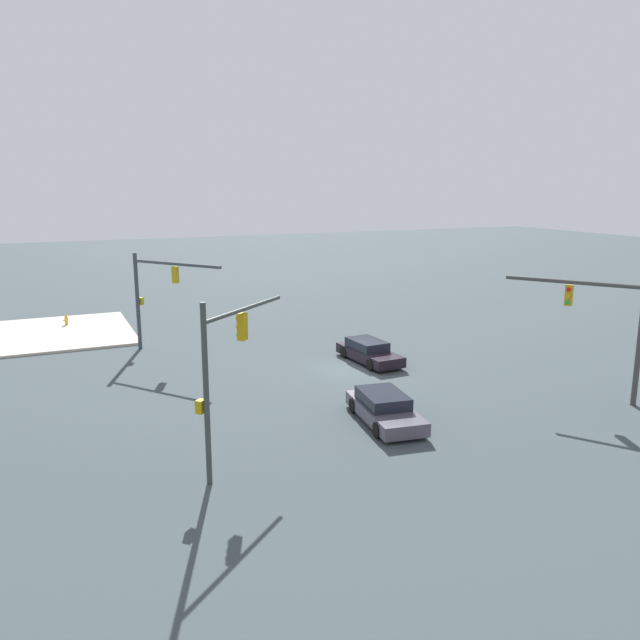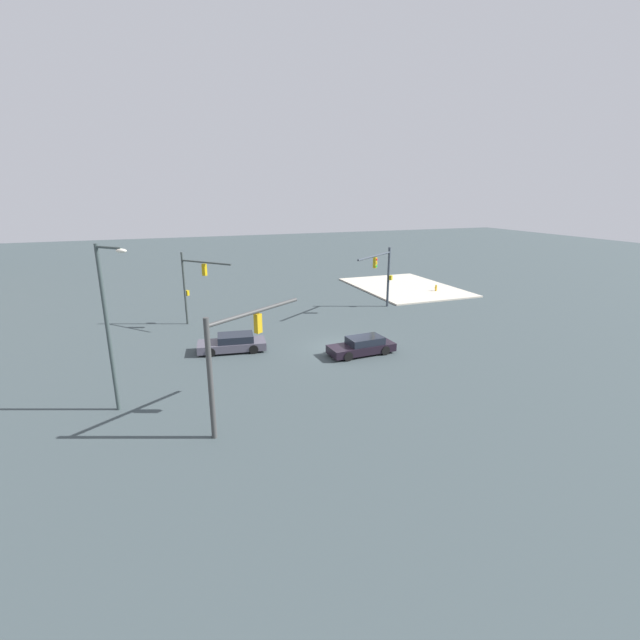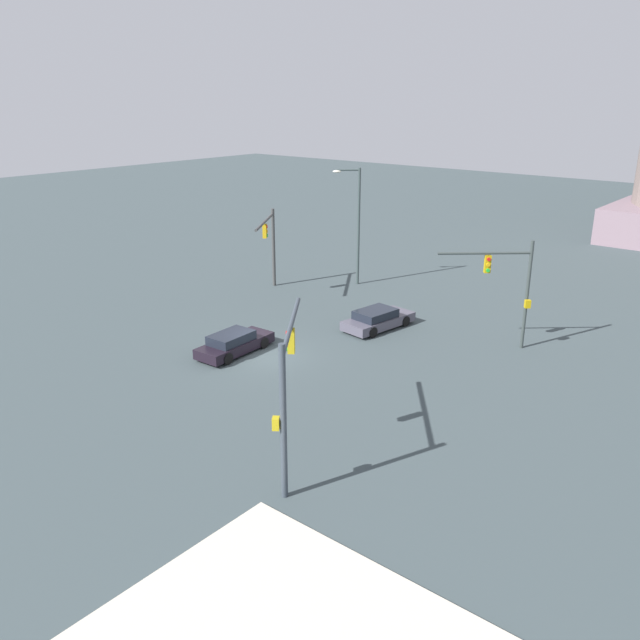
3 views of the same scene
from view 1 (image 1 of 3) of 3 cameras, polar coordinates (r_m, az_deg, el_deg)
name	(u,v)px [view 1 (image 1 of 3)]	position (r m, az deg, el deg)	size (l,w,h in m)	color
ground_plane	(352,368)	(34.11, 2.92, -4.35)	(178.29, 178.29, 0.00)	#394548
sidewalk_corner	(13,337)	(45.21, -25.94, -1.36)	(14.57, 10.50, 0.15)	beige
traffic_signal_near_corner	(154,287)	(37.77, -14.72, 2.92)	(3.92, 5.46, 5.77)	#353E48
traffic_signal_opposite_side	(223,361)	(21.27, -8.77, -3.68)	(4.15, 3.49, 6.09)	#333C3B
traffic_signal_cross_street	(608,317)	(30.98, 24.51, 0.28)	(3.49, 5.19, 5.69)	#3C3D3D
sedan_car_approaching	(385,408)	(26.56, 5.84, -7.95)	(2.53, 4.90, 1.21)	#4B4856
sedan_car_waiting_far	(369,352)	(35.20, 4.43, -2.87)	(2.00, 4.71, 1.21)	black
fire_hydrant_on_curb	(66,320)	(47.12, -21.92, 0.01)	(0.33, 0.22, 0.71)	gold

